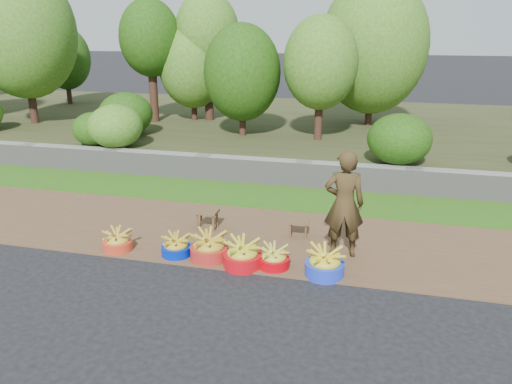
% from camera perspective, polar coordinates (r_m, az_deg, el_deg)
% --- Properties ---
extents(ground_plane, '(120.00, 120.00, 0.00)m').
position_cam_1_polar(ground_plane, '(6.92, -0.00, -9.43)').
color(ground_plane, black).
rests_on(ground_plane, ground).
extents(dirt_shoulder, '(80.00, 2.50, 0.02)m').
position_cam_1_polar(dirt_shoulder, '(8.02, 2.19, -5.32)').
color(dirt_shoulder, brown).
rests_on(dirt_shoulder, ground).
extents(grass_verge, '(80.00, 1.50, 0.04)m').
position_cam_1_polar(grass_verge, '(9.85, 4.63, -0.72)').
color(grass_verge, '#2D5D14').
rests_on(grass_verge, ground).
extents(retaining_wall, '(80.00, 0.35, 0.55)m').
position_cam_1_polar(retaining_wall, '(10.57, 5.44, 2.05)').
color(retaining_wall, gray).
rests_on(retaining_wall, ground).
extents(earth_bank, '(80.00, 10.00, 0.50)m').
position_cam_1_polar(earth_bank, '(15.31, 8.33, 6.93)').
color(earth_bank, '#36391C').
rests_on(earth_bank, ground).
extents(vegetation, '(34.47, 7.74, 4.63)m').
position_cam_1_polar(vegetation, '(14.28, -1.05, 16.14)').
color(vegetation, '#341E15').
rests_on(vegetation, earth_bank).
extents(basin_a, '(0.45, 0.45, 0.33)m').
position_cam_1_polar(basin_a, '(7.84, -15.54, -5.47)').
color(basin_a, red).
rests_on(basin_a, ground).
extents(basin_b, '(0.44, 0.44, 0.33)m').
position_cam_1_polar(basin_b, '(7.48, -9.10, -6.18)').
color(basin_b, '#001FB3').
rests_on(basin_b, ground).
extents(basin_c, '(0.56, 0.56, 0.42)m').
position_cam_1_polar(basin_c, '(7.30, -5.37, -6.35)').
color(basin_c, '#A7261F').
rests_on(basin_c, ground).
extents(basin_d, '(0.54, 0.54, 0.41)m').
position_cam_1_polar(basin_d, '(7.06, -1.56, -7.20)').
color(basin_d, red).
rests_on(basin_d, ground).
extents(basin_e, '(0.44, 0.44, 0.33)m').
position_cam_1_polar(basin_e, '(7.04, 2.06, -7.58)').
color(basin_e, '#C2010C').
rests_on(basin_e, ground).
extents(basin_f, '(0.54, 0.54, 0.40)m').
position_cam_1_polar(basin_f, '(6.88, 7.86, -8.11)').
color(basin_f, blue).
rests_on(basin_f, ground).
extents(stool_left, '(0.37, 0.28, 0.32)m').
position_cam_1_polar(stool_left, '(8.31, -5.62, -2.53)').
color(stool_left, brown).
rests_on(stool_left, dirt_shoulder).
extents(stool_right, '(0.34, 0.27, 0.28)m').
position_cam_1_polar(stool_right, '(7.99, 4.89, -3.63)').
color(stool_right, brown).
rests_on(stool_right, dirt_shoulder).
extents(vendor_woman, '(0.63, 0.46, 1.59)m').
position_cam_1_polar(vendor_woman, '(7.26, 10.04, -1.36)').
color(vendor_woman, black).
rests_on(vendor_woman, dirt_shoulder).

